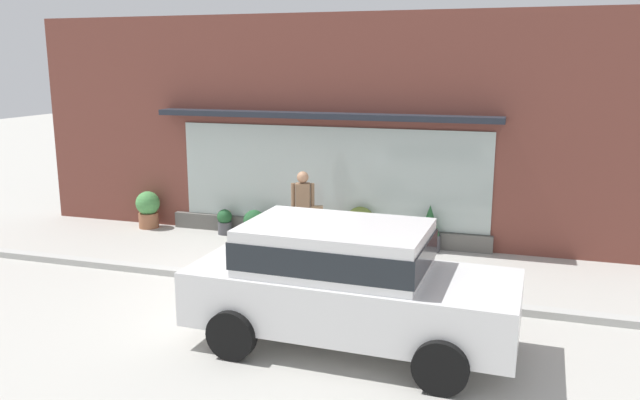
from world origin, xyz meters
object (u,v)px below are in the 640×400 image
(potted_plant_window_left, at_px, (148,208))
(potted_plant_doorstep, at_px, (360,225))
(potted_plant_near_hydrant, at_px, (225,221))
(pedestrian_with_handbag, at_px, (304,207))
(potted_plant_trailing_edge, at_px, (430,229))
(potted_plant_low_front, at_px, (254,223))
(fire_hydrant, at_px, (260,238))
(parked_car_white, at_px, (345,279))

(potted_plant_window_left, xyz_separation_m, potted_plant_doorstep, (5.10, 0.16, -0.04))
(potted_plant_doorstep, bearing_deg, potted_plant_near_hydrant, -177.48)
(pedestrian_with_handbag, height_order, potted_plant_trailing_edge, pedestrian_with_handbag)
(potted_plant_doorstep, bearing_deg, potted_plant_low_front, -171.87)
(potted_plant_near_hydrant, relative_size, potted_plant_doorstep, 0.70)
(fire_hydrant, relative_size, potted_plant_low_front, 1.33)
(potted_plant_near_hydrant, height_order, potted_plant_doorstep, potted_plant_doorstep)
(potted_plant_low_front, relative_size, potted_plant_near_hydrant, 1.15)
(potted_plant_trailing_edge, bearing_deg, fire_hydrant, -151.99)
(fire_hydrant, relative_size, parked_car_white, 0.20)
(potted_plant_window_left, distance_m, potted_plant_near_hydrant, 1.98)
(potted_plant_doorstep, bearing_deg, fire_hydrant, -133.49)
(parked_car_white, distance_m, potted_plant_low_front, 5.73)
(potted_plant_window_left, relative_size, potted_plant_trailing_edge, 0.89)
(potted_plant_window_left, relative_size, potted_plant_doorstep, 1.07)
(potted_plant_trailing_edge, bearing_deg, parked_car_white, -95.41)
(pedestrian_with_handbag, bearing_deg, potted_plant_trailing_edge, 10.20)
(parked_car_white, bearing_deg, potted_plant_window_left, 143.72)
(pedestrian_with_handbag, xyz_separation_m, potted_plant_trailing_edge, (2.34, 1.15, -0.55))
(potted_plant_low_front, relative_size, potted_plant_window_left, 0.76)
(fire_hydrant, height_order, potted_plant_window_left, fire_hydrant)
(potted_plant_low_front, height_order, potted_plant_doorstep, potted_plant_doorstep)
(pedestrian_with_handbag, relative_size, potted_plant_near_hydrant, 3.03)
(pedestrian_with_handbag, xyz_separation_m, potted_plant_doorstep, (0.86, 1.20, -0.59))
(potted_plant_low_front, xyz_separation_m, potted_plant_window_left, (-2.78, 0.18, 0.10))
(potted_plant_low_front, bearing_deg, parked_car_white, -54.10)
(potted_plant_trailing_edge, bearing_deg, potted_plant_doorstep, 178.08)
(fire_hydrant, bearing_deg, pedestrian_with_handbag, 33.56)
(potted_plant_doorstep, bearing_deg, parked_car_white, -78.34)
(parked_car_white, height_order, potted_plant_window_left, parked_car_white)
(parked_car_white, bearing_deg, pedestrian_with_handbag, 118.41)
(pedestrian_with_handbag, bearing_deg, potted_plant_low_front, 133.41)
(potted_plant_low_front, xyz_separation_m, potted_plant_near_hydrant, (-0.81, 0.19, -0.07))
(potted_plant_doorstep, bearing_deg, pedestrian_with_handbag, -125.63)
(fire_hydrant, xyz_separation_m, parked_car_white, (2.63, -3.25, 0.52))
(pedestrian_with_handbag, bearing_deg, parked_car_white, -79.28)
(parked_car_white, relative_size, potted_plant_near_hydrant, 7.77)
(parked_car_white, xyz_separation_m, potted_plant_low_front, (-3.34, 4.62, -0.60))
(potted_plant_doorstep, height_order, potted_plant_trailing_edge, potted_plant_trailing_edge)
(potted_plant_near_hydrant, bearing_deg, potted_plant_doorstep, 2.52)
(parked_car_white, relative_size, potted_plant_doorstep, 5.47)
(potted_plant_low_front, height_order, potted_plant_window_left, potted_plant_window_left)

